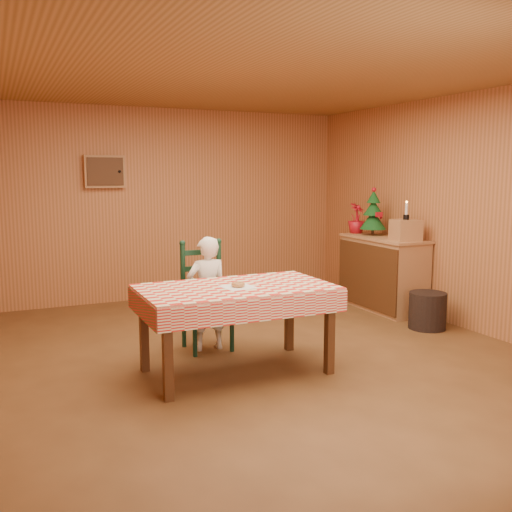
{
  "coord_description": "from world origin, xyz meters",
  "views": [
    {
      "loc": [
        -2.25,
        -4.67,
        1.73
      ],
      "look_at": [
        0.0,
        0.2,
        0.95
      ],
      "focal_mm": 40.0,
      "sensor_mm": 36.0,
      "label": 1
    }
  ],
  "objects_px": {
    "ladder_chair": "(205,298)",
    "crate": "(406,230)",
    "shelf_unit": "(383,273)",
    "storage_bin": "(427,311)",
    "dining_table": "(236,295)",
    "christmas_tree": "(373,214)",
    "seated_child": "(207,294)"
  },
  "relations": [
    {
      "from": "seated_child",
      "to": "dining_table",
      "type": "bearing_deg",
      "value": 90.0
    },
    {
      "from": "dining_table",
      "to": "seated_child",
      "type": "bearing_deg",
      "value": 90.0
    },
    {
      "from": "ladder_chair",
      "to": "crate",
      "type": "relative_size",
      "value": 3.6
    },
    {
      "from": "seated_child",
      "to": "storage_bin",
      "type": "distance_m",
      "value": 2.54
    },
    {
      "from": "ladder_chair",
      "to": "crate",
      "type": "distance_m",
      "value": 2.68
    },
    {
      "from": "crate",
      "to": "storage_bin",
      "type": "bearing_deg",
      "value": -101.98
    },
    {
      "from": "storage_bin",
      "to": "christmas_tree",
      "type": "bearing_deg",
      "value": 84.34
    },
    {
      "from": "ladder_chair",
      "to": "christmas_tree",
      "type": "distance_m",
      "value": 2.84
    },
    {
      "from": "seated_child",
      "to": "crate",
      "type": "bearing_deg",
      "value": -174.58
    },
    {
      "from": "dining_table",
      "to": "shelf_unit",
      "type": "bearing_deg",
      "value": 27.86
    },
    {
      "from": "ladder_chair",
      "to": "crate",
      "type": "height_order",
      "value": "crate"
    },
    {
      "from": "shelf_unit",
      "to": "crate",
      "type": "relative_size",
      "value": 4.13
    },
    {
      "from": "seated_child",
      "to": "christmas_tree",
      "type": "bearing_deg",
      "value": -161.06
    },
    {
      "from": "shelf_unit",
      "to": "crate",
      "type": "bearing_deg",
      "value": -88.77
    },
    {
      "from": "ladder_chair",
      "to": "seated_child",
      "type": "distance_m",
      "value": 0.08
    },
    {
      "from": "crate",
      "to": "seated_child",
      "type": "bearing_deg",
      "value": -174.58
    },
    {
      "from": "ladder_chair",
      "to": "seated_child",
      "type": "relative_size",
      "value": 0.96
    },
    {
      "from": "shelf_unit",
      "to": "storage_bin",
      "type": "relative_size",
      "value": 3.01
    },
    {
      "from": "dining_table",
      "to": "christmas_tree",
      "type": "xyz_separation_m",
      "value": [
        2.62,
        1.63,
        0.52
      ]
    },
    {
      "from": "ladder_chair",
      "to": "christmas_tree",
      "type": "relative_size",
      "value": 1.74
    },
    {
      "from": "ladder_chair",
      "to": "storage_bin",
      "type": "xyz_separation_m",
      "value": [
        2.5,
        -0.38,
        -0.3
      ]
    },
    {
      "from": "ladder_chair",
      "to": "seated_child",
      "type": "height_order",
      "value": "seated_child"
    },
    {
      "from": "christmas_tree",
      "to": "storage_bin",
      "type": "xyz_separation_m",
      "value": [
        -0.12,
        -1.22,
        -1.01
      ]
    },
    {
      "from": "ladder_chair",
      "to": "shelf_unit",
      "type": "distance_m",
      "value": 2.67
    },
    {
      "from": "ladder_chair",
      "to": "storage_bin",
      "type": "relative_size",
      "value": 2.63
    },
    {
      "from": "dining_table",
      "to": "storage_bin",
      "type": "distance_m",
      "value": 2.58
    },
    {
      "from": "seated_child",
      "to": "crate",
      "type": "distance_m",
      "value": 2.67
    },
    {
      "from": "crate",
      "to": "christmas_tree",
      "type": "xyz_separation_m",
      "value": [
        -0.0,
        0.65,
        0.16
      ]
    },
    {
      "from": "christmas_tree",
      "to": "crate",
      "type": "bearing_deg",
      "value": -90.0
    },
    {
      "from": "christmas_tree",
      "to": "storage_bin",
      "type": "height_order",
      "value": "christmas_tree"
    },
    {
      "from": "dining_table",
      "to": "seated_child",
      "type": "xyz_separation_m",
      "value": [
        0.0,
        0.73,
        -0.13
      ]
    },
    {
      "from": "shelf_unit",
      "to": "storage_bin",
      "type": "height_order",
      "value": "shelf_unit"
    }
  ]
}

